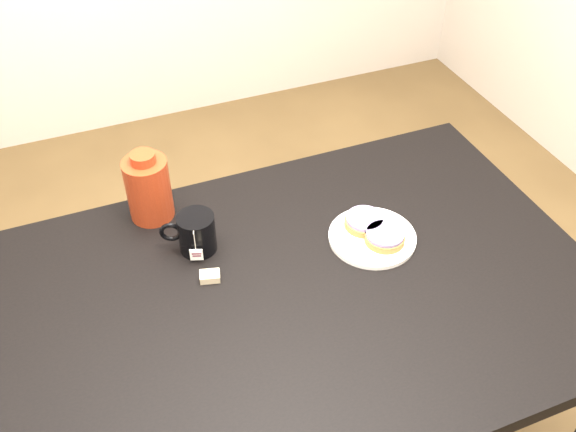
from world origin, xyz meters
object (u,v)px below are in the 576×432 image
Objects in this scene: plate at (372,236)px; bagel_back at (364,221)px; teabag_pouch at (210,276)px; bagel_front at (385,237)px; table at (290,316)px; mug at (196,233)px; bagel_package at (148,188)px.

bagel_back is (-0.00, 0.04, 0.02)m from plate.
plate is 4.68× the size of teabag_pouch.
bagel_front is at bearing -56.48° from plate.
plate is 1.87× the size of bagel_back.
table is 31.11× the size of teabag_pouch.
bagel_back is 0.40m from teabag_pouch.
bagel_back is 0.41m from mug.
bagel_package reaches higher than plate.
bagel_front is (0.02, -0.03, 0.02)m from plate.
bagel_back is 0.07m from bagel_front.
table is at bearing -59.15° from bagel_package.
bagel_front is 2.32× the size of teabag_pouch.
table is 0.28m from plate.
bagel_package is (-0.47, 0.29, 0.08)m from plate.
bagel_package is at bearing 147.37° from bagel_front.
bagel_front is at bearing 12.27° from table.
teabag_pouch is at bearing 173.74° from bagel_front.
table is 6.65× the size of plate.
teabag_pouch is (-0.40, 0.02, 0.00)m from plate.
table is at bearing -153.17° from bagel_back.
table is 13.40× the size of bagel_front.
table is 0.29m from bagel_front.
plate reaches higher than table.
plate is 2.02× the size of bagel_front.
bagel_front is (0.02, -0.07, 0.00)m from bagel_back.
bagel_back is at bearing 93.21° from plate.
mug reaches higher than plate.
bagel_back is at bearing 26.83° from table.
table is 0.29m from mug.
teabag_pouch is 0.29m from bagel_package.
bagel_back is (0.25, 0.12, 0.11)m from table.
bagel_package is (-0.49, 0.31, 0.06)m from bagel_front.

